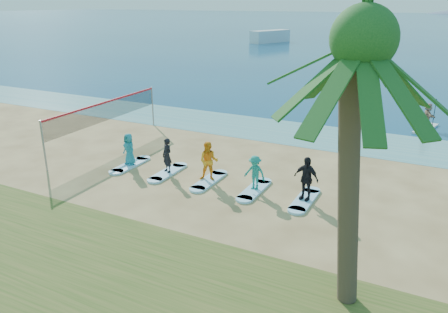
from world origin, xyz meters
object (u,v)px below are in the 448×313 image
at_px(boat_offshore_a, 270,42).
at_px(student_0, 129,149).
at_px(paddleboard, 426,129).
at_px(surfboard_1, 168,172).
at_px(surfboard_3, 254,190).
at_px(surfboard_4, 305,200).
at_px(volleyball_net, 106,112).
at_px(palm_tree, 364,42).
at_px(paddleboarder, 428,116).
at_px(student_2, 209,161).
at_px(student_4, 306,178).
at_px(student_3, 255,173).
at_px(surfboard_0, 130,165).
at_px(surfboard_2, 209,181).
at_px(student_1, 167,155).

bearing_deg(boat_offshore_a, student_0, -53.63).
relative_size(paddleboard, surfboard_1, 1.36).
bearing_deg(surfboard_1, boat_offshore_a, 107.25).
distance_m(paddleboard, surfboard_3, 14.79).
bearing_deg(surfboard_4, volleyball_net, 169.94).
relative_size(volleyball_net, palm_tree, 1.12).
bearing_deg(paddleboarder, palm_tree, 154.83).
xyz_separation_m(boat_offshore_a, surfboard_1, (20.41, -65.70, 0.04)).
xyz_separation_m(paddleboarder, surfboard_1, (-10.34, -13.55, -0.86)).
relative_size(student_0, student_2, 0.88).
bearing_deg(surfboard_1, student_4, -0.00).
distance_m(palm_tree, student_3, 9.53).
distance_m(volleyball_net, paddleboard, 19.55).
bearing_deg(surfboard_0, surfboard_2, 0.00).
relative_size(paddleboard, student_2, 1.69).
xyz_separation_m(paddleboard, boat_offshore_a, (-30.75, 52.15, -0.06)).
distance_m(student_1, surfboard_3, 4.50).
distance_m(paddleboarder, surfboard_4, 14.08).
height_order(student_0, surfboard_4, student_0).
distance_m(palm_tree, student_2, 10.74).
height_order(surfboard_2, surfboard_4, same).
distance_m(student_0, student_3, 6.63).
bearing_deg(boat_offshore_a, paddleboarder, -38.58).
relative_size(surfboard_0, student_2, 1.24).
bearing_deg(surfboard_1, student_1, -90.00).
relative_size(paddleboarder, student_1, 0.97).
height_order(volleyball_net, surfboard_4, volleyball_net).
distance_m(student_1, surfboard_4, 6.69).
height_order(surfboard_1, surfboard_3, same).
bearing_deg(surfboard_2, volleyball_net, 164.35).
distance_m(student_0, surfboard_4, 8.88).
bearing_deg(boat_offshore_a, student_1, -51.85).
relative_size(surfboard_0, surfboard_4, 1.00).
xyz_separation_m(boat_offshore_a, student_1, (20.41, -65.70, 0.90)).
height_order(surfboard_2, surfboard_3, same).
bearing_deg(student_0, boat_offshore_a, 124.09).
relative_size(paddleboarder, student_3, 1.04).
bearing_deg(boat_offshore_a, volleyball_net, -55.85).
relative_size(student_3, student_4, 0.83).
height_order(student_0, student_1, student_1).
distance_m(boat_offshore_a, student_4, 71.06).
relative_size(volleyball_net, student_3, 6.08).
height_order(student_0, surfboard_3, student_0).
xyz_separation_m(palm_tree, surfboard_4, (-2.62, 5.63, -6.77)).
relative_size(paddleboarder, surfboard_4, 0.71).
bearing_deg(boat_offshore_a, surfboard_1, -51.85).
bearing_deg(paddleboard, student_4, -91.38).
relative_size(volleyball_net, student_2, 5.13).
xyz_separation_m(volleyball_net, surfboard_0, (3.22, -2.14, -1.86)).
bearing_deg(volleyball_net, student_0, -33.62).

